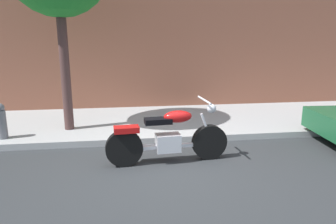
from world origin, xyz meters
TOP-DOWN VIEW (x-y plane):
  - ground_plane at (0.00, 0.00)m, footprint 60.00×60.00m
  - sidewalk at (0.00, 2.86)m, footprint 24.05×3.08m
  - motorcycle at (-0.03, 0.32)m, footprint 2.25×0.70m
  - fire_hydrant at (-3.38, 1.75)m, footprint 0.20×0.20m

SIDE VIEW (x-z plane):
  - ground_plane at x=0.00m, z-range 0.00..0.00m
  - sidewalk at x=0.00m, z-range 0.00..0.14m
  - fire_hydrant at x=-3.38m, z-range 0.00..0.91m
  - motorcycle at x=-0.03m, z-range -0.12..1.04m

